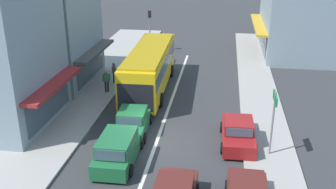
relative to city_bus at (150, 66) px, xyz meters
name	(u,v)px	position (x,y,z in m)	size (l,w,h in m)	color
ground_plane	(156,144)	(1.89, -8.20, -1.88)	(140.00, 140.00, 0.00)	#353538
lane_centre_line	(166,114)	(1.89, -4.20, -1.88)	(0.20, 28.00, 0.01)	silver
sidewalk_left	(78,96)	(-4.91, -2.20, -1.81)	(5.20, 44.00, 0.14)	#A39E96
kerb_right	(261,107)	(8.09, -2.20, -1.82)	(2.80, 44.00, 0.12)	#A39E96
shopfront_mid_block	(44,30)	(-8.29, 0.68, 2.30)	(8.05, 7.33, 8.38)	#84939E
building_right_far	(310,2)	(13.37, 12.61, 3.17)	(9.50, 11.42, 10.11)	#84939E
city_bus	(150,66)	(0.00, 0.00, 0.00)	(2.93, 10.91, 3.23)	yellow
wagon_queue_gap_filler	(119,149)	(0.33, -10.30, -1.14)	(1.97, 4.51, 1.58)	#1E6638
sedan_adjacent_lane_trail	(133,122)	(0.31, -7.00, -1.22)	(2.05, 4.28, 1.47)	#1E6638
parked_sedan_kerb_second	(238,133)	(6.40, -7.46, -1.22)	(1.99, 4.25, 1.47)	maroon
traffic_light_downstreet	(150,24)	(-1.96, 10.41, 0.97)	(0.33, 0.24, 4.20)	gray
directional_road_sign	(274,109)	(8.05, -8.59, 0.80)	(0.10, 1.40, 3.60)	gray
pedestrian_with_handbag_near	(114,71)	(-3.01, 0.85, -0.81)	(0.26, 0.65, 1.63)	#232838
pedestrian_browsing_midblock	(106,80)	(-3.01, -1.17, -0.81)	(0.51, 0.37, 1.63)	#333338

